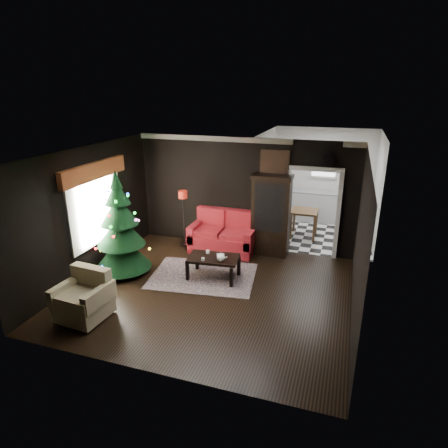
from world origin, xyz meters
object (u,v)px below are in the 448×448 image
(christmas_tree, at_px, (120,228))
(teapot, at_px, (221,257))
(floor_lamp, at_px, (184,218))
(loveseat, at_px, (223,232))
(wall_clock, at_px, (328,160))
(kitchen_table, at_px, (304,223))
(armchair, at_px, (83,295))
(curio_cabinet, at_px, (271,217))
(coffee_table, at_px, (213,267))

(christmas_tree, relative_size, teapot, 12.63)
(floor_lamp, bearing_deg, loveseat, 12.00)
(teapot, distance_m, wall_clock, 3.29)
(floor_lamp, bearing_deg, wall_clock, 10.35)
(loveseat, distance_m, kitchen_table, 2.45)
(teapot, distance_m, kitchen_table, 3.54)
(christmas_tree, xyz_separation_m, armchair, (0.35, -1.85, -0.59))
(armchair, bearing_deg, loveseat, 73.84)
(floor_lamp, distance_m, wall_clock, 3.72)
(christmas_tree, xyz_separation_m, kitchen_table, (3.55, 3.46, -0.67))
(christmas_tree, bearing_deg, teapot, 4.75)
(teapot, bearing_deg, armchair, -132.94)
(armchair, bearing_deg, curio_cabinet, 61.48)
(wall_clock, bearing_deg, kitchen_table, 113.75)
(loveseat, xyz_separation_m, wall_clock, (2.35, 0.40, 1.88))
(curio_cabinet, bearing_deg, loveseat, -169.17)
(teapot, bearing_deg, loveseat, 106.68)
(christmas_tree, relative_size, kitchen_table, 3.16)
(floor_lamp, relative_size, wall_clock, 4.42)
(loveseat, xyz_separation_m, coffee_table, (0.27, -1.48, -0.25))
(curio_cabinet, bearing_deg, coffee_table, -117.44)
(floor_lamp, xyz_separation_m, teapot, (1.46, -1.42, -0.25))
(wall_clock, distance_m, kitchen_table, 2.43)
(coffee_table, distance_m, wall_clock, 3.52)
(loveseat, height_order, wall_clock, wall_clock)
(floor_lamp, distance_m, teapot, 2.05)
(loveseat, relative_size, christmas_tree, 0.72)
(curio_cabinet, distance_m, coffee_table, 2.04)
(curio_cabinet, xyz_separation_m, floor_lamp, (-2.12, -0.43, -0.12))
(floor_lamp, xyz_separation_m, wall_clock, (3.32, 0.61, 1.55))
(coffee_table, height_order, wall_clock, wall_clock)
(curio_cabinet, distance_m, christmas_tree, 3.55)
(loveseat, bearing_deg, kitchen_table, 42.51)
(curio_cabinet, distance_m, teapot, 2.00)
(loveseat, relative_size, wall_clock, 5.31)
(floor_lamp, bearing_deg, coffee_table, -45.73)
(armchair, bearing_deg, kitchen_table, 63.73)
(coffee_table, bearing_deg, floor_lamp, 134.27)
(christmas_tree, height_order, teapot, christmas_tree)
(armchair, height_order, teapot, armchair)
(loveseat, bearing_deg, floor_lamp, -168.00)
(armchair, bearing_deg, teapot, 51.91)
(curio_cabinet, height_order, wall_clock, wall_clock)
(coffee_table, bearing_deg, kitchen_table, 63.91)
(kitchen_table, bearing_deg, floor_lamp, -146.18)
(armchair, bearing_deg, christmas_tree, 105.48)
(coffee_table, distance_m, teapot, 0.42)
(armchair, bearing_deg, wall_clock, 52.08)
(wall_clock, bearing_deg, teapot, -132.58)
(floor_lamp, distance_m, coffee_table, 1.87)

